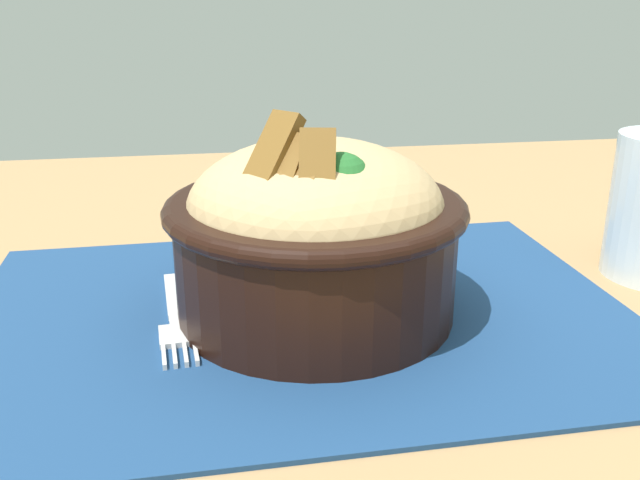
# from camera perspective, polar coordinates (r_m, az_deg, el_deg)

# --- Properties ---
(table) EXTENTS (1.21, 0.95, 0.74)m
(table) POSITION_cam_1_polar(r_m,az_deg,el_deg) (0.51, -0.65, -12.07)
(table) COLOR #99754C
(table) RESTS_ON ground_plane
(placemat) EXTENTS (0.43, 0.31, 0.00)m
(placemat) POSITION_cam_1_polar(r_m,az_deg,el_deg) (0.46, -1.52, -6.00)
(placemat) COLOR navy
(placemat) RESTS_ON table
(bowl) EXTENTS (0.19, 0.19, 0.14)m
(bowl) POSITION_cam_1_polar(r_m,az_deg,el_deg) (0.44, -0.00, 0.78)
(bowl) COLOR black
(bowl) RESTS_ON placemat
(fork) EXTENTS (0.03, 0.13, 0.00)m
(fork) POSITION_cam_1_polar(r_m,az_deg,el_deg) (0.46, -11.70, -6.38)
(fork) COLOR #BCBCBC
(fork) RESTS_ON placemat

